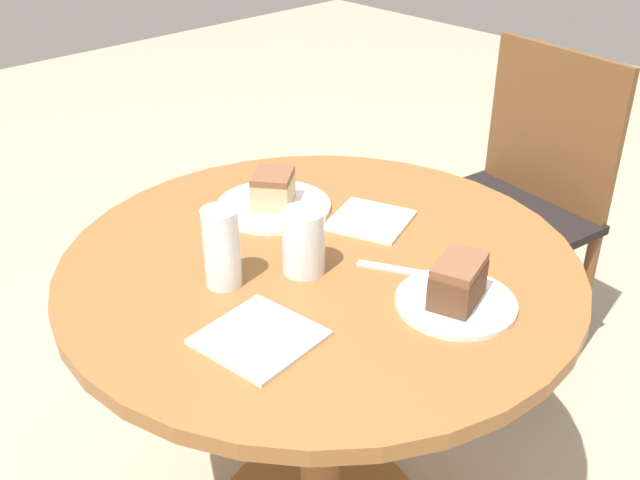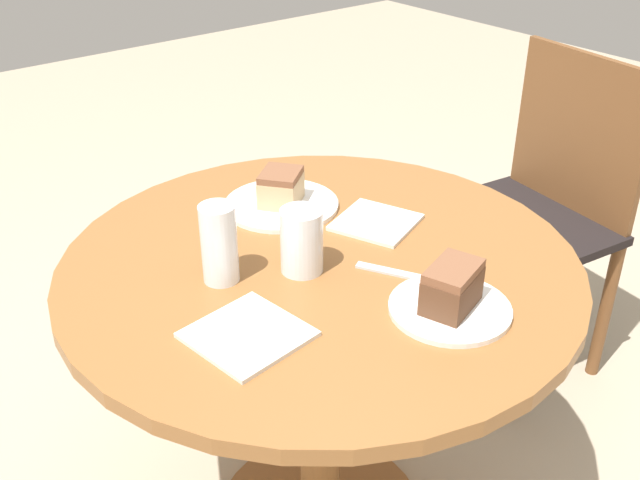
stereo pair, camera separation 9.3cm
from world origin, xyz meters
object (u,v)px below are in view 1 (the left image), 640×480
chair (513,201)px  cake_slice_near (458,281)px  glass_water (222,252)px  cake_slice_far (273,189)px  plate_far (274,206)px  plate_near (456,303)px  glass_lemonade (303,245)px

chair → cake_slice_near: 0.95m
chair → glass_water: (0.07, -1.06, 0.29)m
cake_slice_near → cake_slice_far: size_ratio=1.02×
chair → plate_far: chair is taller
plate_near → cake_slice_near: 0.04m
glass_water → chair: bearing=94.0°
plate_near → plate_far: bearing=179.0°
plate_far → glass_water: glass_water is taller
glass_lemonade → glass_water: bearing=-116.4°
chair → glass_water: 1.10m
chair → glass_water: bearing=-77.9°
cake_slice_near → plate_far: bearing=179.0°
plate_near → glass_lemonade: glass_lemonade is taller
cake_slice_far → glass_water: (0.16, -0.25, 0.02)m
cake_slice_near → glass_lemonade: glass_lemonade is taller
plate_near → glass_water: size_ratio=1.40×
cake_slice_near → glass_lemonade: bearing=-156.6°
cake_slice_far → cake_slice_near: bearing=-1.0°
cake_slice_near → glass_water: size_ratio=0.84×
cake_slice_far → plate_near: bearing=-1.0°
chair → glass_lemonade: size_ratio=7.38×
cake_slice_near → cake_slice_far: bearing=179.0°
glass_lemonade → plate_far: bearing=152.1°
plate_far → glass_lemonade: glass_lemonade is taller
plate_far → glass_water: size_ratio=1.65×
cake_slice_near → glass_lemonade: size_ratio=1.01×
chair → glass_water: size_ratio=6.11×
cake_slice_far → glass_lemonade: (0.23, -0.12, 0.01)m
cake_slice_near → plate_near: bearing=0.0°
chair → cake_slice_near: size_ratio=7.28×
chair → glass_lemonade: bearing=-73.4°
plate_near → cake_slice_far: size_ratio=1.70×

